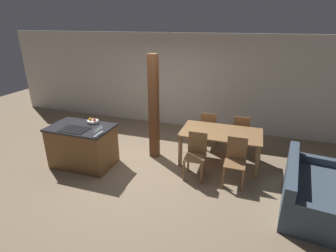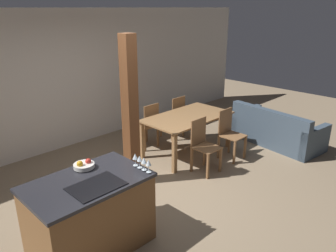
% 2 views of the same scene
% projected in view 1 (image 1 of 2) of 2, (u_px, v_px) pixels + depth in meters
% --- Properties ---
extents(ground_plane, '(16.00, 16.00, 0.00)m').
position_uv_depth(ground_plane, '(140.00, 166.00, 5.82)').
color(ground_plane, '#847056').
extents(wall_back, '(11.20, 0.08, 2.70)m').
position_uv_depth(wall_back, '(176.00, 81.00, 7.70)').
color(wall_back, silver).
rests_on(wall_back, ground_plane).
extents(kitchen_island, '(1.34, 0.85, 0.92)m').
position_uv_depth(kitchen_island, '(83.00, 146.00, 5.72)').
color(kitchen_island, brown).
rests_on(kitchen_island, ground_plane).
extents(fruit_bowl, '(0.25, 0.25, 0.11)m').
position_uv_depth(fruit_bowl, '(93.00, 121.00, 5.74)').
color(fruit_bowl, silver).
rests_on(fruit_bowl, kitchen_island).
extents(wine_glass_near, '(0.06, 0.06, 0.16)m').
position_uv_depth(wine_glass_near, '(95.00, 131.00, 5.02)').
color(wine_glass_near, silver).
rests_on(wine_glass_near, kitchen_island).
extents(wine_glass_middle, '(0.06, 0.06, 0.16)m').
position_uv_depth(wine_glass_middle, '(97.00, 129.00, 5.09)').
color(wine_glass_middle, silver).
rests_on(wine_glass_middle, kitchen_island).
extents(wine_glass_far, '(0.06, 0.06, 0.16)m').
position_uv_depth(wine_glass_far, '(99.00, 128.00, 5.16)').
color(wine_glass_far, silver).
rests_on(wine_glass_far, kitchen_island).
extents(wine_glass_end, '(0.06, 0.06, 0.16)m').
position_uv_depth(wine_glass_end, '(101.00, 126.00, 5.23)').
color(wine_glass_end, silver).
rests_on(wine_glass_end, kitchen_island).
extents(dining_table, '(1.72, 0.97, 0.75)m').
position_uv_depth(dining_table, '(221.00, 136.00, 5.72)').
color(dining_table, olive).
rests_on(dining_table, ground_plane).
extents(dining_chair_near_left, '(0.40, 0.40, 0.93)m').
position_uv_depth(dining_chair_near_left, '(196.00, 154.00, 5.27)').
color(dining_chair_near_left, brown).
rests_on(dining_chair_near_left, ground_plane).
extents(dining_chair_near_right, '(0.40, 0.40, 0.93)m').
position_uv_depth(dining_chair_near_right, '(235.00, 160.00, 5.04)').
color(dining_chair_near_right, brown).
rests_on(dining_chair_near_right, ground_plane).
extents(dining_chair_far_left, '(0.40, 0.40, 0.93)m').
position_uv_depth(dining_chair_far_left, '(209.00, 129.00, 6.53)').
color(dining_chair_far_left, brown).
rests_on(dining_chair_far_left, ground_plane).
extents(dining_chair_far_right, '(0.40, 0.40, 0.93)m').
position_uv_depth(dining_chair_far_right, '(241.00, 133.00, 6.30)').
color(dining_chair_far_right, brown).
rests_on(dining_chair_far_right, ground_plane).
extents(couch, '(1.07, 1.89, 0.79)m').
position_uv_depth(couch, '(308.00, 192.00, 4.47)').
color(couch, '#3D4C5B').
rests_on(couch, ground_plane).
extents(timber_post, '(0.19, 0.19, 2.37)m').
position_uv_depth(timber_post, '(154.00, 108.00, 5.84)').
color(timber_post, brown).
rests_on(timber_post, ground_plane).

